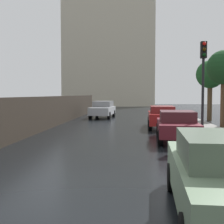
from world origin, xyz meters
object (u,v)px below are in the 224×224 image
Objects in this scene: car_red_far_ahead at (162,116)px; street_tree_near at (224,69)px; car_silver_behind_camera at (103,109)px; car_maroon_mid_road at (177,125)px; street_tree_far at (210,75)px; traffic_light at (203,71)px.

street_tree_near reaches higher than car_red_far_ahead.
car_red_far_ahead is 0.90× the size of street_tree_near.
car_maroon_mid_road is at bearing 113.81° from car_silver_behind_camera.
car_silver_behind_camera is 0.93× the size of street_tree_far.
car_maroon_mid_road is 0.89× the size of street_tree_far.
car_maroon_mid_road is 14.28m from car_silver_behind_camera.
car_maroon_mid_road is 7.54m from street_tree_near.
street_tree_near reaches higher than traffic_light.
street_tree_near reaches higher than car_silver_behind_camera.
street_tree_far is at bearing 55.42° from car_red_far_ahead.
car_red_far_ahead is 1.01× the size of traffic_light.
street_tree_far is at bearing 72.84° from car_maroon_mid_road.
street_tree_far is at bearing 85.84° from street_tree_near.
traffic_light reaches higher than car_maroon_mid_road.
car_maroon_mid_road is at bearing -121.90° from street_tree_near.
street_tree_far is (8.96, -2.09, 2.86)m from car_silver_behind_camera.
street_tree_near is at bearing 142.29° from car_silver_behind_camera.
car_red_far_ahead is 4.96m from street_tree_near.
traffic_light is 6.30m from street_tree_near.
street_tree_far is (4.31, 5.94, 2.92)m from car_red_far_ahead.
car_silver_behind_camera is at bearing 112.62° from car_maroon_mid_road.
car_maroon_mid_road is 2.71m from traffic_light.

